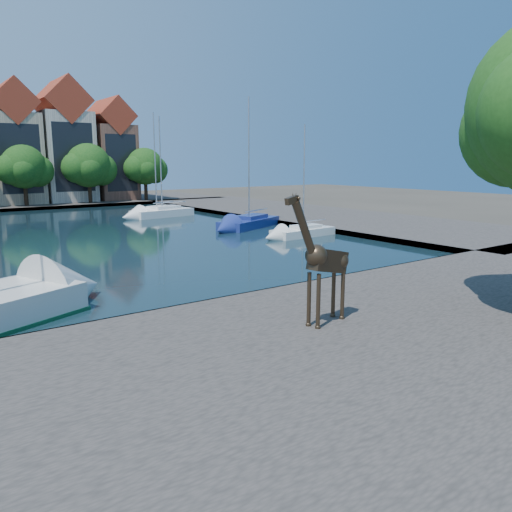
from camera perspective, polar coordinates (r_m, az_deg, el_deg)
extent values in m
plane|color=#38332B|center=(21.35, -2.27, -5.65)|extent=(160.00, 160.00, 0.00)
cube|color=black|center=(43.03, -20.26, 2.13)|extent=(38.00, 50.00, 0.08)
cube|color=#49433F|center=(16.21, 11.77, -10.40)|extent=(50.00, 14.00, 0.50)
cube|color=#49433F|center=(74.18, -27.07, 5.18)|extent=(60.00, 16.00, 0.50)
cube|color=#49433F|center=(55.12, 5.63, 4.75)|extent=(14.00, 52.00, 0.50)
cube|color=tan|center=(74.28, -25.93, 9.93)|extent=(5.88, 9.00, 11.50)
cube|color=maroon|center=(74.63, -26.39, 15.34)|extent=(5.94, 9.18, 5.94)
cube|color=black|center=(69.88, -25.26, 9.99)|extent=(4.80, 0.05, 8.62)
cube|color=beige|center=(75.71, -21.03, 10.48)|extent=(6.37, 9.00, 12.00)
cube|color=maroon|center=(76.12, -21.43, 16.06)|extent=(6.43, 9.18, 6.43)
cube|color=black|center=(71.40, -20.08, 10.56)|extent=(5.20, 0.05, 9.00)
cube|color=brown|center=(77.67, -16.30, 10.19)|extent=(5.39, 9.00, 10.50)
cube|color=maroon|center=(77.91, -16.56, 14.94)|extent=(5.44, 9.18, 5.44)
cube|color=black|center=(73.47, -15.10, 10.24)|extent=(4.40, 0.05, 7.88)
cylinder|color=#332114|center=(68.99, -24.82, 6.57)|extent=(0.50, 0.50, 3.20)
sphere|color=#134113|center=(68.88, -25.04, 9.23)|extent=(5.40, 5.40, 5.40)
sphere|color=#134113|center=(69.51, -23.73, 8.89)|extent=(4.05, 4.05, 4.05)
sphere|color=#134113|center=(68.22, -26.19, 8.91)|extent=(3.78, 3.78, 3.78)
cylinder|color=#332114|center=(70.97, -18.45, 7.10)|extent=(0.50, 0.50, 3.20)
sphere|color=#134113|center=(70.86, -18.61, 9.79)|extent=(5.80, 5.80, 5.80)
sphere|color=#134113|center=(71.69, -17.32, 9.41)|extent=(4.35, 4.35, 4.35)
sphere|color=#134113|center=(70.01, -19.76, 9.48)|extent=(4.06, 4.06, 4.06)
cylinder|color=#332114|center=(73.76, -12.48, 7.52)|extent=(0.50, 0.50, 3.20)
sphere|color=#134113|center=(73.66, -12.58, 9.97)|extent=(5.20, 5.20, 5.20)
sphere|color=#134113|center=(74.57, -11.54, 9.62)|extent=(3.90, 3.90, 3.90)
sphere|color=#134113|center=(72.74, -13.49, 9.72)|extent=(3.64, 3.64, 3.64)
cylinder|color=#35281A|center=(16.83, 7.14, -5.17)|extent=(0.14, 0.14, 1.88)
cylinder|color=#35281A|center=(17.06, 6.07, -4.93)|extent=(0.14, 0.14, 1.88)
cylinder|color=#35281A|center=(17.96, 9.87, -4.22)|extent=(0.14, 0.14, 1.88)
cylinder|color=#35281A|center=(18.18, 8.84, -4.01)|extent=(0.14, 0.14, 1.88)
cube|color=#35281A|center=(17.25, 8.22, -0.52)|extent=(1.88, 0.82, 1.10)
cylinder|color=#35281A|center=(15.99, 5.55, 3.10)|extent=(1.23, 0.48, 1.95)
cube|color=#35281A|center=(15.39, 4.12, 6.39)|extent=(0.54, 0.25, 0.30)
cube|color=silver|center=(40.26, 5.39, 2.84)|extent=(5.69, 2.33, 0.81)
cube|color=silver|center=(40.22, 5.40, 3.22)|extent=(2.52, 1.53, 0.45)
cylinder|color=#B2B2B7|center=(39.89, 5.50, 8.94)|extent=(0.11, 0.11, 8.11)
cube|color=navy|center=(45.38, -0.79, 3.92)|extent=(7.43, 5.08, 1.01)
cube|color=navy|center=(45.34, -0.79, 4.34)|extent=(3.51, 2.81, 0.56)
cylinder|color=#B2B2B7|center=(45.05, -0.81, 11.03)|extent=(0.13, 0.13, 10.67)
cube|color=white|center=(56.33, -11.26, 5.04)|extent=(6.36, 4.42, 0.96)
cube|color=white|center=(56.30, -11.27, 5.36)|extent=(3.01, 2.44, 0.54)
cylinder|color=#B2B2B7|center=(56.06, -11.47, 10.55)|extent=(0.13, 0.13, 10.29)
cube|color=white|center=(55.08, -10.66, 4.97)|extent=(7.09, 3.42, 1.03)
cube|color=white|center=(55.04, -10.67, 5.33)|extent=(3.20, 2.12, 0.57)
cylinder|color=#B2B2B7|center=(54.81, -10.85, 10.34)|extent=(0.14, 0.14, 9.75)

